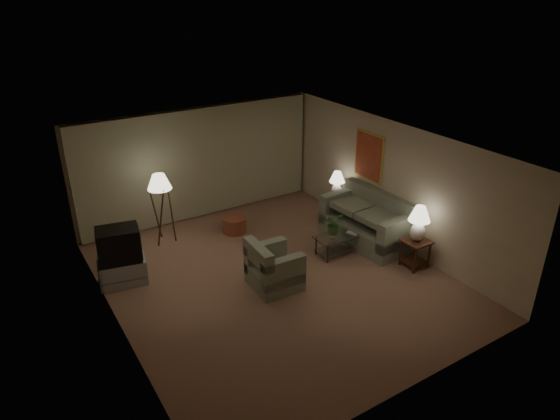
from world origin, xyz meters
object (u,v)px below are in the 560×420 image
(table_lamp_far, at_px, (337,182))
(crt_tv, at_px, (119,245))
(side_table_near, at_px, (415,249))
(ottoman, at_px, (235,225))
(floor_lamp, at_px, (162,207))
(vase, at_px, (333,234))
(armchair, at_px, (274,269))
(table_lamp_near, at_px, (419,221))
(side_table_far, at_px, (336,204))
(sofa, at_px, (366,223))
(coffee_table, at_px, (338,242))
(tv_cabinet, at_px, (123,271))

(table_lamp_far, bearing_deg, crt_tv, -179.59)
(side_table_near, xyz_separation_m, ottoman, (-2.40, 3.31, -0.23))
(crt_tv, distance_m, floor_lamp, 1.73)
(floor_lamp, distance_m, vase, 3.75)
(armchair, relative_size, side_table_near, 1.65)
(table_lamp_near, bearing_deg, crt_tv, 153.76)
(floor_lamp, xyz_separation_m, vase, (2.80, -2.48, -0.34))
(side_table_near, bearing_deg, side_table_far, 90.00)
(side_table_near, height_order, table_lamp_near, table_lamp_near)
(side_table_near, distance_m, crt_tv, 5.81)
(sofa, distance_m, crt_tv, 5.21)
(side_table_far, bearing_deg, armchair, -148.73)
(armchair, relative_size, floor_lamp, 0.62)
(coffee_table, xyz_separation_m, floor_lamp, (-2.95, 2.48, 0.56))
(sofa, relative_size, table_lamp_near, 2.90)
(side_table_far, bearing_deg, sofa, -96.84)
(sofa, bearing_deg, ottoman, -135.45)
(coffee_table, bearing_deg, table_lamp_near, -51.79)
(side_table_far, height_order, table_lamp_far, table_lamp_far)
(side_table_near, height_order, floor_lamp, floor_lamp)
(armchair, xyz_separation_m, table_lamp_far, (2.79, 1.69, 0.60))
(side_table_far, distance_m, floor_lamp, 4.11)
(side_table_far, bearing_deg, table_lamp_near, -90.00)
(side_table_far, relative_size, crt_tv, 0.69)
(side_table_far, relative_size, tv_cabinet, 0.62)
(table_lamp_far, bearing_deg, vase, -130.03)
(tv_cabinet, bearing_deg, side_table_near, -14.51)
(sofa, height_order, ottoman, sofa)
(table_lamp_far, bearing_deg, armchair, -148.73)
(coffee_table, height_order, floor_lamp, floor_lamp)
(sofa, height_order, coffee_table, sofa)
(ottoman, height_order, vase, vase)
(crt_tv, distance_m, ottoman, 2.97)
(sofa, bearing_deg, side_table_far, 168.80)
(coffee_table, distance_m, ottoman, 2.50)
(side_table_near, xyz_separation_m, floor_lamp, (-3.93, 3.73, 0.43))
(side_table_near, bearing_deg, table_lamp_far, 90.00)
(floor_lamp, bearing_deg, table_lamp_far, -16.08)
(tv_cabinet, distance_m, floor_lamp, 1.82)
(armchair, bearing_deg, sofa, -77.67)
(table_lamp_near, bearing_deg, tv_cabinet, 153.76)
(side_table_near, distance_m, table_lamp_far, 2.66)
(sofa, distance_m, table_lamp_near, 1.48)
(tv_cabinet, bearing_deg, vase, -6.17)
(side_table_far, distance_m, vase, 1.77)
(armchair, xyz_separation_m, side_table_near, (2.79, -0.91, 0.03))
(table_lamp_near, relative_size, crt_tv, 0.86)
(table_lamp_far, distance_m, floor_lamp, 4.09)
(side_table_near, height_order, coffee_table, side_table_near)
(crt_tv, height_order, vase, crt_tv)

